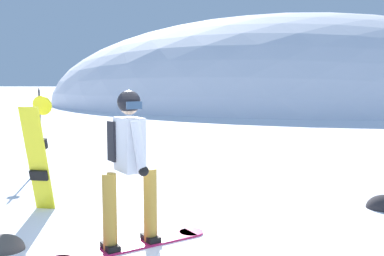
{
  "coord_description": "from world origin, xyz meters",
  "views": [
    {
      "loc": [
        1.13,
        -4.54,
        1.8
      ],
      "look_at": [
        -0.12,
        2.89,
        1.0
      ],
      "focal_mm": 40.73,
      "sensor_mm": 36.0,
      "label": 1
    }
  ],
  "objects_px": {
    "spare_snowboard": "(38,154)",
    "piste_marker_near": "(40,121)",
    "snowboarder_main": "(129,164)",
    "rock_mid": "(4,249)"
  },
  "relations": [
    {
      "from": "spare_snowboard",
      "to": "piste_marker_near",
      "type": "bearing_deg",
      "value": 118.24
    },
    {
      "from": "spare_snowboard",
      "to": "piste_marker_near",
      "type": "relative_size",
      "value": 0.95
    },
    {
      "from": "snowboarder_main",
      "to": "rock_mid",
      "type": "bearing_deg",
      "value": -166.11
    },
    {
      "from": "spare_snowboard",
      "to": "rock_mid",
      "type": "relative_size",
      "value": 3.52
    },
    {
      "from": "piste_marker_near",
      "to": "rock_mid",
      "type": "distance_m",
      "value": 4.88
    },
    {
      "from": "spare_snowboard",
      "to": "rock_mid",
      "type": "distance_m",
      "value": 1.61
    },
    {
      "from": "snowboarder_main",
      "to": "piste_marker_near",
      "type": "height_order",
      "value": "snowboarder_main"
    },
    {
      "from": "snowboarder_main",
      "to": "spare_snowboard",
      "type": "xyz_separation_m",
      "value": [
        -1.63,
        1.03,
        -0.1
      ]
    },
    {
      "from": "piste_marker_near",
      "to": "spare_snowboard",
      "type": "bearing_deg",
      "value": -61.76
    },
    {
      "from": "snowboarder_main",
      "to": "rock_mid",
      "type": "height_order",
      "value": "snowboarder_main"
    }
  ]
}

